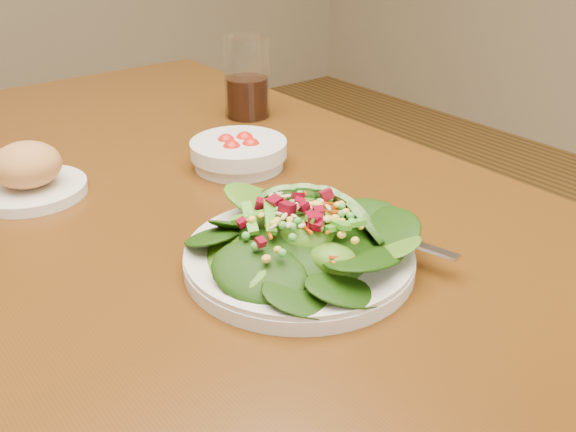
% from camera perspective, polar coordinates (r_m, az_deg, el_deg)
% --- Properties ---
extents(dining_table, '(0.90, 1.40, 0.75)m').
position_cam_1_polar(dining_table, '(0.91, -11.05, -4.90)').
color(dining_table, '#4D290A').
rests_on(dining_table, ground_plane).
extents(salad_plate, '(0.26, 0.26, 0.07)m').
position_cam_1_polar(salad_plate, '(0.71, 1.59, -2.36)').
color(salad_plate, silver).
rests_on(salad_plate, dining_table).
extents(bread_plate, '(0.15, 0.15, 0.08)m').
position_cam_1_polar(bread_plate, '(0.94, -22.09, 3.45)').
color(bread_plate, silver).
rests_on(bread_plate, dining_table).
extents(tomato_bowl, '(0.14, 0.14, 0.05)m').
position_cam_1_polar(tomato_bowl, '(0.97, -4.40, 5.62)').
color(tomato_bowl, silver).
rests_on(tomato_bowl, dining_table).
extents(drinking_glass, '(0.08, 0.08, 0.14)m').
position_cam_1_polar(drinking_glass, '(1.18, -3.68, 11.69)').
color(drinking_glass, silver).
rests_on(drinking_glass, dining_table).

